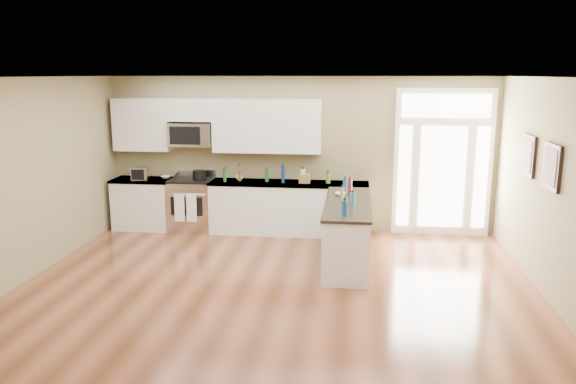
{
  "coord_description": "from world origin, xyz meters",
  "views": [
    {
      "loc": [
        1.03,
        -6.08,
        2.84
      ],
      "look_at": [
        0.04,
        2.0,
        1.12
      ],
      "focal_mm": 35.0,
      "sensor_mm": 36.0,
      "label": 1
    }
  ],
  "objects_px": {
    "peninsula_cabinet": "(347,234)",
    "kitchen_range": "(192,204)",
    "toaster_oven": "(140,174)",
    "stockpot": "(199,175)"
  },
  "relations": [
    {
      "from": "toaster_oven",
      "to": "kitchen_range",
      "type": "bearing_deg",
      "value": 0.07
    },
    {
      "from": "peninsula_cabinet",
      "to": "kitchen_range",
      "type": "distance_m",
      "value": 3.22
    },
    {
      "from": "kitchen_range",
      "to": "stockpot",
      "type": "xyz_separation_m",
      "value": [
        0.16,
        -0.0,
        0.56
      ]
    },
    {
      "from": "stockpot",
      "to": "toaster_oven",
      "type": "distance_m",
      "value": 1.08
    },
    {
      "from": "kitchen_range",
      "to": "toaster_oven",
      "type": "height_order",
      "value": "toaster_oven"
    },
    {
      "from": "peninsula_cabinet",
      "to": "stockpot",
      "type": "bearing_deg",
      "value": 152.03
    },
    {
      "from": "peninsula_cabinet",
      "to": "toaster_oven",
      "type": "xyz_separation_m",
      "value": [
        -3.79,
        1.32,
        0.63
      ]
    },
    {
      "from": "stockpot",
      "to": "kitchen_range",
      "type": "bearing_deg",
      "value": 178.31
    },
    {
      "from": "kitchen_range",
      "to": "stockpot",
      "type": "relative_size",
      "value": 4.41
    },
    {
      "from": "stockpot",
      "to": "toaster_oven",
      "type": "xyz_separation_m",
      "value": [
        -1.07,
        -0.13,
        0.02
      ]
    }
  ]
}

